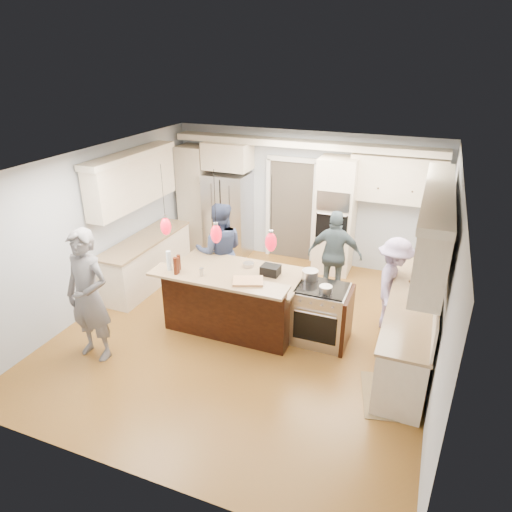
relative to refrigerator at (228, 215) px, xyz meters
The scene contains 23 objects.
ground_plane 3.19m from the refrigerator, 59.58° to the right, with size 6.00×6.00×0.00m, color #9F6D2B.
room_shell 3.20m from the refrigerator, 59.58° to the right, with size 5.54×6.04×2.72m.
refrigerator is the anchor object (origin of this frame).
oven_column 2.31m from the refrigerator, ahead, with size 0.72×0.69×2.30m.
back_upper_cabinets 1.12m from the refrigerator, ahead, with size 5.30×0.61×2.54m.
right_counter_run 4.63m from the refrigerator, 30.36° to the right, with size 0.64×3.10×2.51m.
left_cabinets 2.05m from the refrigerator, 115.94° to the right, with size 0.64×2.30×2.51m.
kitchen_island 2.91m from the refrigerator, 63.11° to the right, with size 2.10×1.46×1.12m.
island_range 3.71m from the refrigerator, 42.59° to the right, with size 0.82×0.71×0.92m.
pendant_lights 3.53m from the refrigerator, 67.57° to the right, with size 1.75×0.15×1.03m.
person_bar_end 4.07m from the refrigerator, 93.68° to the right, with size 0.71×0.47×1.96m, color slate.
person_far_left 1.91m from the refrigerator, 69.42° to the right, with size 0.86×0.67×1.77m, color navy.
person_far_right 2.76m from the refrigerator, 22.19° to the right, with size 0.95×0.40×1.62m, color #41535B.
person_range_side 4.01m from the refrigerator, 25.16° to the right, with size 0.99×0.57×1.53m, color #9C8BBB.
floor_rug 5.21m from the refrigerator, 41.77° to the right, with size 0.62×0.91×0.01m, color #947E50.
water_bottle 3.24m from the refrigerator, 80.74° to the right, with size 0.07×0.07×0.30m, color silver.
beer_bottle_a 3.19m from the refrigerator, 78.31° to the right, with size 0.06×0.06×0.24m, color #40170B.
beer_bottle_b 3.35m from the refrigerator, 78.22° to the right, with size 0.07×0.07×0.26m, color #40170B.
beer_bottle_c 3.29m from the refrigerator, 78.04° to the right, with size 0.06×0.06×0.24m, color #40170B.
drink_can 3.35m from the refrigerator, 71.63° to the right, with size 0.07×0.07×0.12m, color #B7B7BC.
cutting_board 3.57m from the refrigerator, 60.59° to the right, with size 0.42×0.30×0.03m, color tan.
pot_large 3.36m from the refrigerator, 43.40° to the right, with size 0.25×0.25×0.15m, color #B7B7BC.
pot_small 3.81m from the refrigerator, 43.53° to the right, with size 0.19×0.19×0.09m, color #B7B7BC.
Camera 1 is at (2.40, -5.73, 4.09)m, focal length 32.00 mm.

